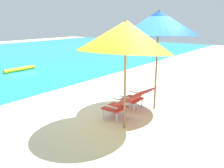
{
  "coord_description": "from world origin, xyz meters",
  "views": [
    {
      "loc": [
        -4.62,
        -3.25,
        2.39
      ],
      "look_at": [
        0.0,
        0.41,
        0.75
      ],
      "focal_mm": 36.59,
      "sensor_mm": 36.0,
      "label": 1
    }
  ],
  "objects_px": {
    "lounge_chair_left": "(121,104)",
    "lounge_chair_right": "(137,96)",
    "swim_buoy": "(20,69)",
    "beach_umbrella_right": "(159,24)",
    "beach_umbrella_left": "(126,37)"
  },
  "relations": [
    {
      "from": "lounge_chair_left",
      "to": "beach_umbrella_left",
      "type": "distance_m",
      "value": 1.73
    },
    {
      "from": "lounge_chair_right",
      "to": "beach_umbrella_right",
      "type": "relative_size",
      "value": 0.3
    },
    {
      "from": "swim_buoy",
      "to": "beach_umbrella_right",
      "type": "distance_m",
      "value": 7.89
    },
    {
      "from": "beach_umbrella_right",
      "to": "lounge_chair_left",
      "type": "bearing_deg",
      "value": 165.54
    },
    {
      "from": "lounge_chair_left",
      "to": "lounge_chair_right",
      "type": "distance_m",
      "value": 0.8
    },
    {
      "from": "beach_umbrella_right",
      "to": "swim_buoy",
      "type": "bearing_deg",
      "value": 87.51
    },
    {
      "from": "swim_buoy",
      "to": "beach_umbrella_right",
      "type": "relative_size",
      "value": 0.55
    },
    {
      "from": "beach_umbrella_left",
      "to": "lounge_chair_right",
      "type": "bearing_deg",
      "value": 18.4
    },
    {
      "from": "lounge_chair_left",
      "to": "beach_umbrella_left",
      "type": "xyz_separation_m",
      "value": [
        -0.32,
        -0.34,
        1.67
      ]
    },
    {
      "from": "lounge_chair_right",
      "to": "beach_umbrella_right",
      "type": "distance_m",
      "value": 1.98
    },
    {
      "from": "beach_umbrella_left",
      "to": "beach_umbrella_right",
      "type": "bearing_deg",
      "value": 1.39
    },
    {
      "from": "beach_umbrella_left",
      "to": "beach_umbrella_right",
      "type": "distance_m",
      "value": 1.52
    },
    {
      "from": "swim_buoy",
      "to": "lounge_chair_right",
      "type": "distance_m",
      "value": 7.27
    },
    {
      "from": "lounge_chair_left",
      "to": "lounge_chair_right",
      "type": "bearing_deg",
      "value": 2.31
    },
    {
      "from": "lounge_chair_left",
      "to": "beach_umbrella_right",
      "type": "xyz_separation_m",
      "value": [
        1.18,
        -0.3,
        1.91
      ]
    }
  ]
}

